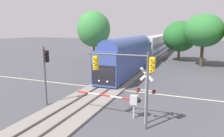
{
  "coord_description": "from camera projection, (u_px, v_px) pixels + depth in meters",
  "views": [
    {
      "loc": [
        9.13,
        -20.96,
        6.69
      ],
      "look_at": [
        0.07,
        1.69,
        2.0
      ],
      "focal_mm": 33.42,
      "sensor_mm": 36.0,
      "label": 1
    }
  ],
  "objects": [
    {
      "name": "elm_centre_background",
      "position": [
        180.0,
        36.0,
        42.91
      ],
      "size": [
        6.74,
        6.74,
        8.23
      ],
      "color": "brown",
      "rests_on": "ground"
    },
    {
      "name": "crossing_gate_near",
      "position": [
        127.0,
        100.0,
        15.77
      ],
      "size": [
        5.39,
        0.4,
        1.8
      ],
      "color": "#B7B7BC",
      "rests_on": "ground"
    },
    {
      "name": "traffic_signal_near_right",
      "position": [
        129.0,
        71.0,
        13.79
      ],
      "size": [
        4.81,
        0.38,
        5.22
      ],
      "color": "#4C4C51",
      "rests_on": "ground"
    },
    {
      "name": "railway_track",
      "position": [
        106.0,
        87.0,
        23.68
      ],
      "size": [
        4.4,
        80.0,
        0.32
      ],
      "color": "gray",
      "rests_on": "ground"
    },
    {
      "name": "commuter_train",
      "position": [
        155.0,
        45.0,
        50.68
      ],
      "size": [
        3.04,
        66.07,
        5.16
      ],
      "color": "#384C93",
      "rests_on": "railway_track"
    },
    {
      "name": "oak_behind_train",
      "position": [
        94.0,
        29.0,
        41.99
      ],
      "size": [
        6.66,
        6.66,
        10.13
      ],
      "color": "#4C3828",
      "rests_on": "ground"
    },
    {
      "name": "ground_plane",
      "position": [
        106.0,
        88.0,
        23.7
      ],
      "size": [
        220.0,
        220.0,
        0.0
      ],
      "primitive_type": "plane",
      "color": "#47474C"
    },
    {
      "name": "traffic_signal_median",
      "position": [
        46.0,
        67.0,
        17.87
      ],
      "size": [
        0.53,
        0.38,
        5.18
      ],
      "color": "#4C4C51",
      "rests_on": "ground"
    },
    {
      "name": "oak_far_right",
      "position": [
        204.0,
        31.0,
        36.04
      ],
      "size": [
        6.7,
        6.7,
        9.2
      ],
      "color": "#4C3828",
      "rests_on": "ground"
    },
    {
      "name": "road_centre_stripe",
      "position": [
        106.0,
        88.0,
        23.7
      ],
      "size": [
        44.0,
        0.2,
        0.01
      ],
      "color": "beige",
      "rests_on": "ground"
    },
    {
      "name": "crossing_signal_mast",
      "position": [
        146.0,
        89.0,
        14.39
      ],
      "size": [
        1.36,
        0.44,
        4.2
      ],
      "color": "#B2B2B7",
      "rests_on": "ground"
    }
  ]
}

